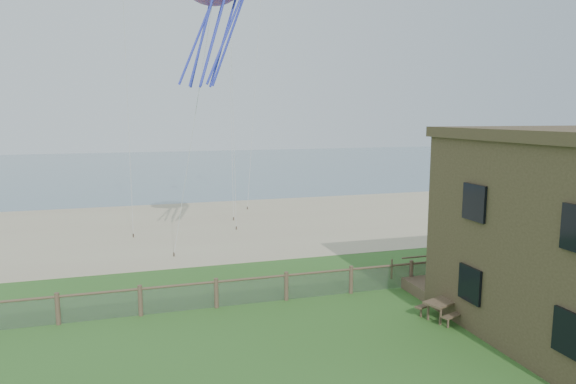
% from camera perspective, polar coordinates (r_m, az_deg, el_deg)
% --- Properties ---
extents(ground, '(160.00, 160.00, 0.00)m').
position_cam_1_polar(ground, '(17.28, 5.80, -18.54)').
color(ground, '#305C1F').
rests_on(ground, ground).
extents(sand_beach, '(72.00, 20.00, 0.02)m').
position_cam_1_polar(sand_beach, '(37.50, -7.19, -3.61)').
color(sand_beach, tan).
rests_on(sand_beach, ground).
extents(ocean, '(160.00, 68.00, 0.02)m').
position_cam_1_polar(ocean, '(80.78, -12.43, 2.76)').
color(ocean, slate).
rests_on(ocean, ground).
extents(chainlink_fence, '(36.20, 0.20, 1.25)m').
position_cam_1_polar(chainlink_fence, '(22.28, -0.19, -10.60)').
color(chainlink_fence, brown).
rests_on(chainlink_fence, ground).
extents(motel_deck, '(15.00, 2.00, 0.50)m').
position_cam_1_polar(motel_deck, '(28.04, 27.14, -8.16)').
color(motel_deck, brown).
rests_on(motel_deck, ground).
extents(picnic_table, '(2.47, 2.16, 0.87)m').
position_cam_1_polar(picnic_table, '(21.46, 17.31, -12.08)').
color(picnic_table, brown).
rests_on(picnic_table, ground).
extents(octopus_kite, '(3.35, 2.45, 6.65)m').
position_cam_1_polar(octopus_kite, '(26.25, -8.36, 18.53)').
color(octopus_kite, '#FF2856').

